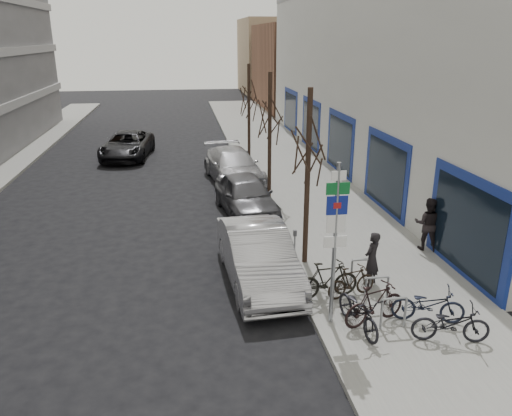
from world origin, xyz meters
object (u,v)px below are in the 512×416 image
object	(u,v)px
bike_mid_inner	(327,280)
bike_rack	(377,288)
tree_mid	(270,107)
parked_car_mid	(246,195)
pedestrian_far	(428,223)
highway_sign_pole	(335,235)
meter_mid	(265,192)
tree_near	(309,137)
tree_far	(249,91)
parked_car_back	(233,166)
pedestrian_near	(372,259)
meter_back	(247,160)
bike_far_curb	(451,320)
bike_near_right	(375,304)
bike_far_inner	(352,281)
lane_car	(127,145)
bike_near_left	(359,308)
parked_car_front	(258,256)
bike_mid_curb	(428,302)
meter_front	(295,246)

from	to	relation	value
bike_mid_inner	bike_rack	bearing A→B (deg)	-121.76
tree_mid	parked_car_mid	size ratio (longest dim) A/B	1.17
parked_car_mid	pedestrian_far	size ratio (longest dim) A/B	2.62
bike_mid_inner	parked_car_mid	bearing A→B (deg)	3.54
highway_sign_pole	meter_mid	size ratio (longest dim) A/B	3.31
tree_near	tree_far	size ratio (longest dim) A/B	1.00
parked_car_back	pedestrian_near	bearing A→B (deg)	-84.90
meter_back	bike_far_curb	bearing A→B (deg)	-79.86
bike_near_right	bike_far_inner	distance (m)	1.38
highway_sign_pole	lane_car	xyz separation A→B (m)	(-6.69, 19.54, -1.70)
bike_near_left	pedestrian_near	distance (m)	2.43
meter_back	parked_car_mid	distance (m)	5.45
lane_car	tree_near	bearing A→B (deg)	-60.18
tree_near	parked_car_front	distance (m)	3.75
bike_mid_curb	tree_far	bearing A→B (deg)	24.63
bike_mid_inner	bike_far_curb	bearing A→B (deg)	-142.62
meter_mid	parked_car_front	world-z (taller)	parked_car_front
bike_far_inner	parked_car_front	bearing A→B (deg)	41.88
tree_mid	bike_near_left	world-z (taller)	tree_mid
parked_car_back	bike_far_curb	bearing A→B (deg)	-84.45
bike_near_left	pedestrian_near	xyz separation A→B (m)	(1.12, 2.14, 0.23)
meter_mid	bike_far_inner	bearing A→B (deg)	-81.05
bike_near_right	bike_far_curb	world-z (taller)	bike_far_curb
highway_sign_pole	bike_mid_curb	xyz separation A→B (m)	(2.36, -0.32, -1.77)
bike_near_left	bike_near_right	xyz separation A→B (m)	(0.47, 0.18, -0.02)
highway_sign_pole	tree_mid	size ratio (longest dim) A/B	0.76
meter_back	pedestrian_near	bearing A→B (deg)	-81.07
tree_near	bike_mid_curb	xyz separation A→B (m)	(2.16, -3.83, -3.42)
parked_car_front	pedestrian_near	bearing A→B (deg)	-19.89
meter_front	bike_near_left	distance (m)	3.51
tree_near	tree_mid	distance (m)	6.50
bike_mid_curb	pedestrian_far	xyz separation A→B (m)	(2.04, 4.20, 0.36)
bike_rack	tree_near	world-z (taller)	tree_near
parked_car_mid	pedestrian_far	distance (m)	7.19
meter_mid	bike_mid_curb	xyz separation A→B (m)	(2.61, -8.83, -0.23)
bike_near_left	meter_mid	bearing A→B (deg)	85.02
tree_mid	parked_car_mid	distance (m)	3.78
tree_near	bike_mid_curb	distance (m)	5.57
parked_car_back	pedestrian_far	distance (m)	10.99
highway_sign_pole	parked_car_mid	distance (m)	8.83
meter_back	pedestrian_near	distance (m)	12.42
bike_near_right	lane_car	distance (m)	21.21
bike_far_curb	bike_mid_curb	bearing A→B (deg)	19.81
lane_car	parked_car_front	bearing A→B (deg)	-66.10
bike_far_inner	pedestrian_far	size ratio (longest dim) A/B	0.83
tree_mid	parked_car_front	world-z (taller)	tree_mid
highway_sign_pole	tree_mid	bearing A→B (deg)	88.86
highway_sign_pole	bike_far_curb	size ratio (longest dim) A/B	2.36
lane_car	bike_mid_curb	bearing A→B (deg)	-58.94
bike_mid_inner	bike_far_curb	size ratio (longest dim) A/B	1.00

